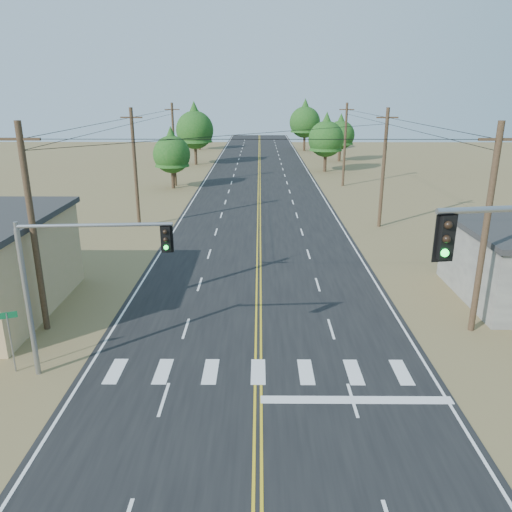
{
  "coord_description": "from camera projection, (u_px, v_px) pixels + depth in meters",
  "views": [
    {
      "loc": [
        0.04,
        -10.33,
        11.15
      ],
      "look_at": [
        -0.13,
        12.95,
        3.5
      ],
      "focal_mm": 35.0,
      "sensor_mm": 36.0,
      "label": 1
    }
  ],
  "objects": [
    {
      "name": "tree_left_near",
      "position": [
        172.0,
        151.0,
        59.59
      ],
      "size": [
        4.45,
        4.45,
        7.42
      ],
      "color": "#3F2D1E",
      "rests_on": "ground"
    },
    {
      "name": "tree_right_near",
      "position": [
        326.0,
        135.0,
        72.19
      ],
      "size": [
        5.14,
        5.14,
        8.57
      ],
      "color": "#3F2D1E",
      "rests_on": "ground"
    },
    {
      "name": "utility_pole_right_mid",
      "position": [
        383.0,
        168.0,
        42.02
      ],
      "size": [
        1.8,
        0.3,
        10.0
      ],
      "color": "#4C3826",
      "rests_on": "ground"
    },
    {
      "name": "utility_pole_right_near",
      "position": [
        486.0,
        230.0,
        23.02
      ],
      "size": [
        1.8,
        0.3,
        10.0
      ],
      "color": "#4C3826",
      "rests_on": "ground"
    },
    {
      "name": "road",
      "position": [
        259.0,
        232.0,
        41.79
      ],
      "size": [
        15.0,
        200.0,
        0.02
      ],
      "primitive_type": "cube",
      "color": "black",
      "rests_on": "ground"
    },
    {
      "name": "tree_left_far",
      "position": [
        199.0,
        126.0,
        100.65
      ],
      "size": [
        4.7,
        4.7,
        7.83
      ],
      "color": "#3F2D1E",
      "rests_on": "ground"
    },
    {
      "name": "utility_pole_left_mid",
      "position": [
        135.0,
        167.0,
        42.16
      ],
      "size": [
        1.8,
        0.3,
        10.0
      ],
      "color": "#4C3826",
      "rests_on": "ground"
    },
    {
      "name": "utility_pole_left_far",
      "position": [
        174.0,
        144.0,
        61.16
      ],
      "size": [
        1.8,
        0.3,
        10.0
      ],
      "color": "#4C3826",
      "rests_on": "ground"
    },
    {
      "name": "street_sign",
      "position": [
        9.0,
        332.0,
        20.39
      ],
      "size": [
        0.76,
        0.32,
        2.7
      ],
      "rotation": [
        0.0,
        0.0,
        0.37
      ],
      "color": "gray",
      "rests_on": "ground"
    },
    {
      "name": "utility_pole_right_far",
      "position": [
        345.0,
        144.0,
        61.02
      ],
      "size": [
        1.8,
        0.3,
        10.0
      ],
      "color": "#4C3826",
      "rests_on": "ground"
    },
    {
      "name": "signal_mast_left",
      "position": [
        69.0,
        272.0,
        19.51
      ],
      "size": [
        5.97,
        0.67,
        6.51
      ],
      "rotation": [
        0.0,
        0.0,
        0.07
      ],
      "color": "gray",
      "rests_on": "ground"
    },
    {
      "name": "utility_pole_left_near",
      "position": [
        33.0,
        229.0,
        23.16
      ],
      "size": [
        1.8,
        0.3,
        10.0
      ],
      "color": "#4C3826",
      "rests_on": "ground"
    },
    {
      "name": "tree_right_far",
      "position": [
        305.0,
        119.0,
        98.45
      ],
      "size": [
        6.05,
        6.05,
        10.08
      ],
      "color": "#3F2D1E",
      "rests_on": "ground"
    },
    {
      "name": "tree_left_mid",
      "position": [
        195.0,
        126.0,
        79.09
      ],
      "size": [
        5.95,
        5.95,
        9.92
      ],
      "color": "#3F2D1E",
      "rests_on": "ground"
    },
    {
      "name": "tree_right_mid",
      "position": [
        341.0,
        132.0,
        83.45
      ],
      "size": [
        4.74,
        4.74,
        7.9
      ],
      "color": "#3F2D1E",
      "rests_on": "ground"
    }
  ]
}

